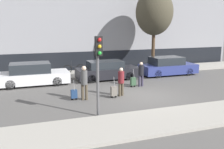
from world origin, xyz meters
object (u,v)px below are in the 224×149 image
Objects in this scene: parked_car_1 at (107,71)px; pedestrian_center at (121,80)px; parked_car_0 at (33,75)px; parked_car_2 at (168,66)px; traffic_light at (98,60)px; parked_bicycle at (74,69)px; pedestrian_left at (84,81)px; bare_tree_near_crossing at (154,12)px; pedestrian_right at (141,73)px; trolley_left at (74,94)px; trolley_center at (114,91)px; trolley_right at (133,81)px.

parked_car_1 is 4.41m from pedestrian_center.
parked_car_2 is at bearing 0.18° from parked_car_0.
parked_car_2 is 1.29× the size of traffic_light.
parked_bicycle is (3.18, 2.39, -0.19)m from parked_car_0.
parked_car_0 is 2.50× the size of pedestrian_left.
traffic_light is 0.52× the size of bare_tree_near_crossing.
trolley_left is at bearing -161.83° from pedestrian_right.
parked_car_0 is 4.15× the size of trolley_left.
bare_tree_near_crossing reaches higher than traffic_light.
parked_bicycle is 0.27× the size of bare_tree_near_crossing.
pedestrian_right is at bearing -22.52° from parked_car_0.
parked_bicycle is at bearing 174.50° from bare_tree_near_crossing.
bare_tree_near_crossing reaches higher than trolley_left.
traffic_light reaches higher than trolley_center.
parked_car_2 is 8.96m from pedestrian_left.
pedestrian_left is 0.27× the size of bare_tree_near_crossing.
pedestrian_left reaches higher than pedestrian_center.
parked_car_2 is 10.66m from traffic_light.
parked_bicycle is (-1.38, 6.75, -0.41)m from pedestrian_center.
trolley_right is at bearing 43.19° from trolley_center.
trolley_left is at bearing -152.46° from parked_car_2.
pedestrian_left is at bearing -139.94° from bare_tree_near_crossing.
parked_car_2 is 7.43m from parked_bicycle.
traffic_light reaches higher than parked_car_2.
parked_car_1 is (5.14, 0.01, -0.04)m from parked_car_0.
parked_car_2 is 2.79× the size of pedestrian_center.
traffic_light is at bearing -110.61° from parked_car_1.
bare_tree_near_crossing reaches higher than parked_bicycle.
parked_car_1 is 5.08m from parked_car_2.
trolley_center reaches higher than trolley_left.
trolley_center is 3.17m from pedestrian_right.
pedestrian_center is 2.25m from trolley_right.
pedestrian_right reaches higher than parked_bicycle.
parked_car_0 is at bearing -169.88° from bare_tree_near_crossing.
pedestrian_right is (2.52, 1.85, 0.52)m from trolley_center.
pedestrian_center is (2.10, 0.07, -0.14)m from pedestrian_left.
trolley_right reaches higher than trolley_left.
traffic_light is at bearing -122.12° from trolley_center.
parked_bicycle is at bearing 129.50° from parked_car_1.
pedestrian_left is at bearing -121.16° from parked_car_1.
trolley_left is 4.93m from pedestrian_right.
parked_car_1 is 3.83× the size of trolley_right.
trolley_left is (1.93, -4.29, -0.35)m from parked_car_0.
bare_tree_near_crossing is at bearing 53.52° from pedestrian_right.
pedestrian_left is 1.66× the size of trolley_left.
parked_car_0 is 4.72m from trolley_left.
parked_car_2 is 2.45× the size of pedestrian_left.
pedestrian_left reaches higher than parked_car_0.
pedestrian_left reaches higher than parked_car_1.
pedestrian_right reaches higher than trolley_center.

